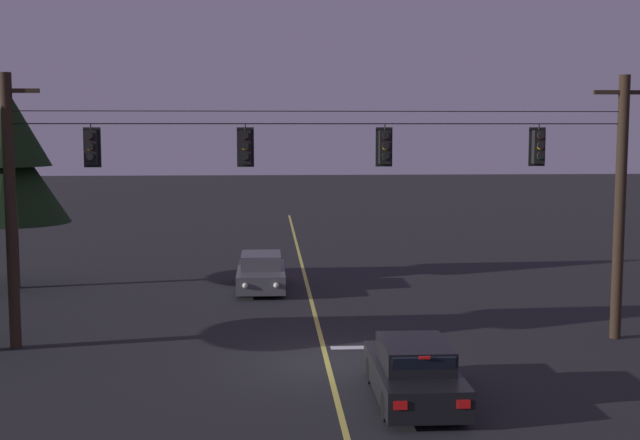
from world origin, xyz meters
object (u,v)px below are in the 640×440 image
car_waiting_near_lane (414,373)px  car_oncoming_lead (261,273)px  traffic_light_leftmost (91,147)px  traffic_light_left_inner (245,147)px  traffic_light_right_inner (539,147)px  traffic_light_centre (385,147)px  tree_verge_near (11,164)px

car_waiting_near_lane → car_oncoming_lead: 14.05m
traffic_light_leftmost → car_oncoming_lead: (4.63, 8.28, -5.02)m
traffic_light_left_inner → traffic_light_right_inner: (8.41, 0.00, 0.00)m
traffic_light_left_inner → car_waiting_near_lane: size_ratio=0.28×
traffic_light_centre → tree_verge_near: size_ratio=0.16×
traffic_light_leftmost → car_oncoming_lead: 10.73m
traffic_light_centre → tree_verge_near: 16.07m
tree_verge_near → traffic_light_left_inner: bearing=-44.9°
traffic_light_right_inner → tree_verge_near: tree_verge_near is taller
traffic_light_right_inner → traffic_light_leftmost: bearing=180.0°
tree_verge_near → car_waiting_near_lane: bearing=-47.8°
traffic_light_centre → car_waiting_near_lane: (-0.03, -5.30, -5.02)m
car_oncoming_lead → traffic_light_left_inner: bearing=-92.4°
car_waiting_near_lane → tree_verge_near: 19.99m
car_waiting_near_lane → traffic_light_right_inner: bearing=49.7°
traffic_light_centre → traffic_light_right_inner: 4.46m
car_oncoming_lead → tree_verge_near: size_ratio=0.58×
traffic_light_leftmost → traffic_light_centre: same height
traffic_light_left_inner → traffic_light_centre: size_ratio=1.00×
traffic_light_leftmost → traffic_light_left_inner: 4.28m
traffic_light_right_inner → car_waiting_near_lane: size_ratio=0.28×
car_waiting_near_lane → car_oncoming_lead: same height
traffic_light_leftmost → traffic_light_centre: bearing=0.0°
traffic_light_left_inner → traffic_light_right_inner: bearing=0.0°
tree_verge_near → traffic_light_right_inner: bearing=-27.5°
traffic_light_centre → traffic_light_left_inner: bearing=180.0°
traffic_light_left_inner → car_waiting_near_lane: 8.29m
traffic_light_leftmost → traffic_light_right_inner: size_ratio=1.00×
traffic_light_right_inner → car_waiting_near_lane: 8.57m
traffic_light_left_inner → traffic_light_centre: (3.95, 0.00, 0.00)m
traffic_light_right_inner → car_waiting_near_lane: traffic_light_right_inner is taller
traffic_light_centre → car_oncoming_lead: 10.33m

